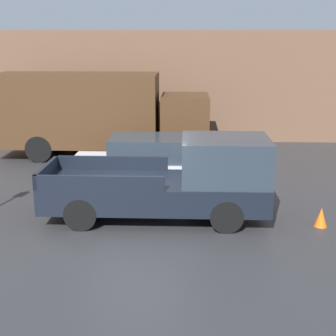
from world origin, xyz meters
TOP-DOWN VIEW (x-y plane):
  - ground_plane at (0.00, 0.00)m, footprint 60.00×60.00m
  - building_wall at (0.00, 9.98)m, footprint 28.00×0.15m
  - pickup_truck at (1.02, 0.48)m, footprint 5.71×2.01m
  - car at (0.12, 3.20)m, footprint 4.88×1.89m
  - delivery_truck at (-2.33, 7.10)m, footprint 8.25×2.50m
  - traffic_cone at (4.61, 0.05)m, footprint 0.32×0.32m

SIDE VIEW (x-z plane):
  - ground_plane at x=0.00m, z-range 0.00..0.00m
  - traffic_cone at x=4.61m, z-range 0.00..0.48m
  - car at x=0.12m, z-range 0.01..1.60m
  - pickup_truck at x=1.02m, z-range -0.07..2.07m
  - delivery_truck at x=-2.33m, z-range 0.14..3.37m
  - building_wall at x=0.00m, z-range 0.00..4.88m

